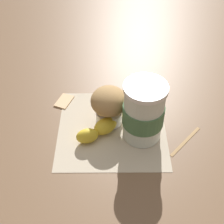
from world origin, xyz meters
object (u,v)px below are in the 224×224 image
at_px(banana, 108,118).
at_px(coffee_cup, 143,112).
at_px(muffin, 109,104).
at_px(sugar_packet, 64,101).

bearing_deg(banana, coffee_cup, 138.87).
distance_m(coffee_cup, banana, 0.10).
distance_m(coffee_cup, muffin, 0.08).
relative_size(coffee_cup, sugar_packet, 2.78).
bearing_deg(sugar_packet, coffee_cup, 132.21).
xyz_separation_m(muffin, sugar_packet, (0.09, -0.10, -0.05)).
height_order(coffee_cup, sugar_packet, coffee_cup).
bearing_deg(coffee_cup, banana, -41.13).
bearing_deg(coffee_cup, sugar_packet, -47.79).
xyz_separation_m(coffee_cup, banana, (0.06, -0.05, -0.05)).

